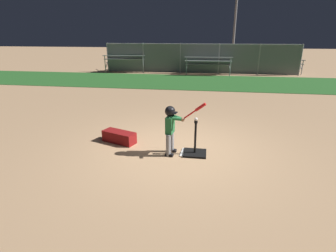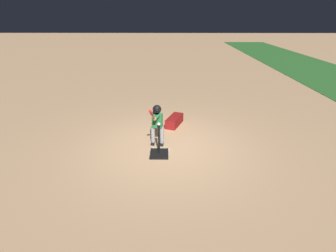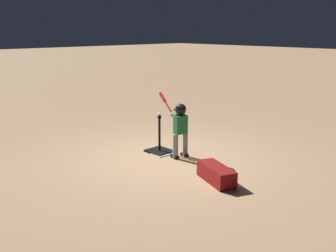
{
  "view_description": "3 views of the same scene",
  "coord_description": "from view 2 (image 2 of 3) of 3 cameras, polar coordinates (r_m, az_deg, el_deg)",
  "views": [
    {
      "loc": [
        0.58,
        -5.55,
        2.56
      ],
      "look_at": [
        -0.22,
        -0.18,
        0.63
      ],
      "focal_mm": 28.0,
      "sensor_mm": 36.0,
      "label": 1
    },
    {
      "loc": [
        6.11,
        0.09,
        3.22
      ],
      "look_at": [
        -0.01,
        0.03,
        0.6
      ],
      "focal_mm": 28.0,
      "sensor_mm": 36.0,
      "label": 2
    },
    {
      "loc": [
        -5.52,
        5.1,
        2.54
      ],
      "look_at": [
        0.22,
        -0.27,
        0.58
      ],
      "focal_mm": 42.0,
      "sensor_mm": 36.0,
      "label": 3
    }
  ],
  "objects": [
    {
      "name": "ground_plane",
      "position": [
        6.91,
        -0.24,
        -4.63
      ],
      "size": [
        90.0,
        90.0,
        0.0
      ],
      "primitive_type": "plane",
      "color": "tan"
    },
    {
      "name": "baseball",
      "position": [
        6.21,
        -2.02,
        0.42
      ],
      "size": [
        0.07,
        0.07,
        0.07
      ],
      "primitive_type": "sphere",
      "color": "white",
      "rests_on": "batting_tee"
    },
    {
      "name": "home_plate",
      "position": [
        6.64,
        -1.75,
        -5.74
      ],
      "size": [
        0.47,
        0.47,
        0.02
      ],
      "primitive_type": "cube",
      "rotation": [
        0.0,
        0.0,
        -0.07
      ],
      "color": "white",
      "rests_on": "ground_plane"
    },
    {
      "name": "batter_child",
      "position": [
        6.74,
        -2.44,
        1.22
      ],
      "size": [
        0.87,
        0.36,
        1.24
      ],
      "color": "gray",
      "rests_on": "ground_plane"
    },
    {
      "name": "batting_tee",
      "position": [
        6.53,
        -1.93,
        -5.5
      ],
      "size": [
        0.51,
        0.46,
        0.79
      ],
      "color": "black",
      "rests_on": "ground_plane"
    },
    {
      "name": "equipment_bag",
      "position": [
        8.21,
        1.4,
        1.13
      ],
      "size": [
        0.9,
        0.59,
        0.28
      ],
      "primitive_type": "cube",
      "rotation": [
        0.0,
        0.0,
        -0.36
      ],
      "color": "maroon",
      "rests_on": "ground_plane"
    }
  ]
}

